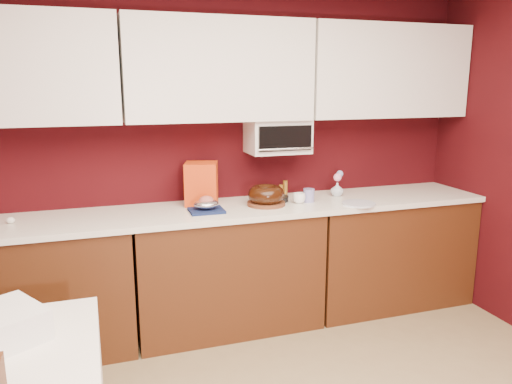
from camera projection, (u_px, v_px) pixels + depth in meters
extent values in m
cube|color=#37070A|center=(214.00, 153.00, 3.74)|extent=(4.00, 0.02, 2.50)
cube|color=#48220E|center=(27.00, 294.00, 3.22)|extent=(1.31, 0.58, 0.86)
cube|color=#48220E|center=(227.00, 270.00, 3.63)|extent=(1.31, 0.58, 0.86)
cube|color=#48220E|center=(385.00, 251.00, 4.04)|extent=(1.31, 0.58, 0.86)
cube|color=white|center=(226.00, 210.00, 3.53)|extent=(4.00, 0.62, 0.04)
cube|color=white|center=(7.00, 68.00, 3.05)|extent=(1.31, 0.33, 0.70)
cube|color=white|center=(219.00, 70.00, 3.46)|extent=(1.31, 0.33, 0.70)
cube|color=white|center=(385.00, 72.00, 3.87)|extent=(1.31, 0.33, 0.70)
cube|color=white|center=(277.00, 136.00, 3.72)|extent=(0.45, 0.30, 0.25)
cube|color=black|center=(285.00, 138.00, 3.57)|extent=(0.40, 0.02, 0.18)
cylinder|color=silver|center=(286.00, 149.00, 3.57)|extent=(0.42, 0.02, 0.02)
cylinder|color=brown|center=(266.00, 203.00, 3.59)|extent=(0.34, 0.34, 0.03)
torus|color=black|center=(266.00, 194.00, 3.58)|extent=(0.32, 0.32, 0.11)
cube|color=#131F4A|center=(206.00, 210.00, 3.41)|extent=(0.24, 0.20, 0.02)
ellipsoid|color=white|center=(206.00, 204.00, 3.40)|extent=(0.18, 0.15, 0.06)
ellipsoid|color=#B25C51|center=(206.00, 200.00, 3.40)|extent=(0.12, 0.10, 0.07)
cube|color=#B31A0B|center=(201.00, 184.00, 3.59)|extent=(0.28, 0.26, 0.31)
cylinder|color=black|center=(274.00, 198.00, 3.72)|extent=(0.23, 0.23, 0.04)
imported|color=white|center=(299.00, 197.00, 3.65)|extent=(0.10, 0.10, 0.09)
cylinder|color=navy|center=(309.00, 195.00, 3.69)|extent=(0.10, 0.10, 0.10)
imported|color=silver|center=(337.00, 188.00, 3.88)|extent=(0.08, 0.08, 0.12)
sphere|color=pink|center=(337.00, 177.00, 3.86)|extent=(0.06, 0.06, 0.06)
sphere|color=#8499D4|center=(340.00, 174.00, 3.89)|extent=(0.05, 0.05, 0.05)
cylinder|color=white|center=(359.00, 204.00, 3.62)|extent=(0.28, 0.28, 0.01)
cylinder|color=brown|center=(281.00, 191.00, 3.85)|extent=(0.04, 0.04, 0.10)
ellipsoid|color=silver|center=(10.00, 220.00, 3.12)|extent=(0.06, 0.06, 0.04)
cylinder|color=brown|center=(285.00, 188.00, 3.89)|extent=(0.04, 0.04, 0.12)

